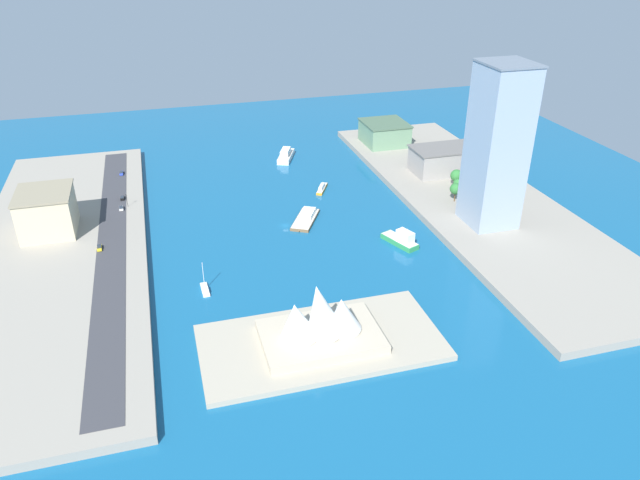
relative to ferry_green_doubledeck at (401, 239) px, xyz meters
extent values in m
plane|color=#145684|center=(44.75, -31.89, -2.58)|extent=(440.00, 440.00, 0.00)
cube|color=gray|center=(-53.40, -31.89, -0.95)|extent=(70.00, 240.00, 3.27)
cube|color=gray|center=(142.90, -31.89, -0.95)|extent=(70.00, 240.00, 3.27)
cube|color=#A89E89|center=(53.43, 58.44, -1.58)|extent=(80.61, 40.13, 2.00)
cube|color=#38383D|center=(122.05, -31.89, 0.76)|extent=(11.88, 228.00, 0.15)
cube|color=#2D8C4C|center=(0.36, -0.91, -1.41)|extent=(12.32, 19.24, 2.35)
cone|color=#2D8C4C|center=(3.95, -10.01, -1.41)|extent=(2.75, 2.75, 2.12)
cube|color=white|center=(-0.81, 2.05, 2.30)|extent=(6.76, 8.85, 5.05)
cube|color=beige|center=(0.36, -0.91, -0.18)|extent=(11.82, 18.47, 0.10)
cube|color=white|center=(87.15, 14.11, -2.13)|extent=(2.90, 9.71, 0.90)
cone|color=white|center=(87.29, 9.04, -2.13)|extent=(0.84, 0.84, 0.81)
cube|color=white|center=(87.12, 15.39, -1.22)|extent=(2.32, 3.86, 0.92)
cube|color=beige|center=(87.15, 14.11, -1.63)|extent=(2.79, 9.33, 0.10)
cylinder|color=silver|center=(87.16, 13.63, 3.99)|extent=(0.24, 0.24, 11.33)
cube|color=orange|center=(16.70, -67.80, -1.95)|extent=(9.75, 14.70, 1.27)
cone|color=orange|center=(12.99, -74.74, -1.95)|extent=(1.55, 1.55, 1.14)
cube|color=white|center=(17.28, -66.70, -0.31)|extent=(5.03, 7.24, 2.00)
cube|color=beige|center=(16.70, -67.80, -1.26)|extent=(9.36, 14.11, 0.10)
cube|color=silver|center=(24.38, -119.17, -1.11)|extent=(14.98, 23.03, 2.95)
cone|color=silver|center=(19.77, -130.07, -1.11)|extent=(3.48, 3.48, 2.65)
cube|color=white|center=(24.86, -118.05, 2.12)|extent=(8.53, 11.82, 3.50)
cube|color=beige|center=(24.38, -119.17, 0.42)|extent=(14.38, 22.11, 0.10)
cube|color=brown|center=(34.60, -34.19, -1.91)|extent=(18.95, 24.95, 1.34)
cone|color=brown|center=(40.43, -23.48, -1.91)|extent=(1.63, 1.63, 1.20)
cube|color=white|center=(32.69, -37.72, -0.34)|extent=(10.82, 12.98, 1.82)
cube|color=beige|center=(34.60, -34.19, -1.20)|extent=(18.19, 23.95, 0.10)
cube|color=#8C9EB2|center=(-44.12, -4.49, 36.33)|extent=(20.38, 22.30, 71.29)
cube|color=slate|center=(-44.12, -4.49, 72.38)|extent=(21.19, 23.20, 0.80)
cube|color=gray|center=(-57.55, -66.64, 7.32)|extent=(43.75, 20.93, 13.25)
cube|color=slate|center=(-57.55, -66.64, 14.34)|extent=(45.50, 21.77, 0.80)
cube|color=#C6B793|center=(148.24, -49.03, 9.78)|extent=(22.45, 26.03, 18.19)
cube|color=gray|center=(148.24, -49.03, 19.28)|extent=(23.34, 27.07, 0.80)
cube|color=slate|center=(-38.89, -120.85, 7.02)|extent=(25.24, 26.58, 12.67)
cube|color=#47624A|center=(-38.89, -120.85, 13.76)|extent=(26.25, 27.65, 0.80)
cylinder|color=black|center=(125.88, -23.39, 1.16)|extent=(0.28, 0.65, 0.64)
cylinder|color=black|center=(127.54, -23.32, 1.16)|extent=(0.28, 0.65, 0.64)
cylinder|color=black|center=(126.04, -26.97, 1.16)|extent=(0.28, 0.65, 0.64)
cylinder|color=black|center=(127.69, -26.90, 1.16)|extent=(0.28, 0.65, 0.64)
cube|color=yellow|center=(126.79, -25.14, 1.42)|extent=(2.07, 5.20, 0.72)
cube|color=#262D38|center=(126.80, -25.40, 2.05)|extent=(1.75, 2.94, 0.54)
cylinder|color=black|center=(119.21, -65.41, 1.16)|extent=(0.28, 0.65, 0.64)
cylinder|color=black|center=(117.52, -65.48, 1.16)|extent=(0.28, 0.65, 0.64)
cylinder|color=black|center=(119.07, -62.08, 1.16)|extent=(0.28, 0.65, 0.64)
cylinder|color=black|center=(117.39, -62.15, 1.16)|extent=(0.28, 0.65, 0.64)
cube|color=white|center=(118.30, -63.78, 1.46)|extent=(2.08, 4.83, 0.80)
cube|color=#262D38|center=(118.29, -63.54, 2.12)|extent=(1.77, 2.73, 0.53)
cylinder|color=black|center=(118.56, -77.78, 1.16)|extent=(0.27, 0.65, 0.64)
cylinder|color=black|center=(116.98, -77.74, 1.16)|extent=(0.27, 0.65, 0.64)
cylinder|color=black|center=(118.64, -74.68, 1.16)|extent=(0.27, 0.65, 0.64)
cylinder|color=black|center=(117.07, -74.64, 1.16)|extent=(0.27, 0.65, 0.64)
cube|color=black|center=(117.81, -76.21, 1.45)|extent=(1.90, 4.47, 0.79)
cube|color=#262D38|center=(117.82, -75.99, 2.09)|extent=(1.63, 2.52, 0.49)
cylinder|color=black|center=(119.31, -113.01, 1.16)|extent=(0.27, 0.65, 0.64)
cylinder|color=black|center=(117.72, -112.97, 1.16)|extent=(0.27, 0.65, 0.64)
cylinder|color=black|center=(119.40, -109.37, 1.16)|extent=(0.27, 0.65, 0.64)
cylinder|color=black|center=(117.81, -109.34, 1.16)|extent=(0.27, 0.65, 0.64)
cube|color=blue|center=(118.56, -111.17, 1.50)|extent=(1.91, 5.23, 0.88)
cube|color=#262D38|center=(118.57, -110.91, 2.18)|extent=(1.64, 2.94, 0.49)
cylinder|color=black|center=(115.24, -66.69, 3.44)|extent=(0.18, 0.18, 5.50)
cube|color=black|center=(115.24, -66.69, 6.69)|extent=(0.36, 0.36, 1.00)
sphere|color=red|center=(115.24, -66.69, 7.04)|extent=(0.24, 0.24, 0.24)
sphere|color=yellow|center=(115.24, -66.69, 6.69)|extent=(0.24, 0.24, 0.24)
sphere|color=green|center=(115.24, -66.69, 6.34)|extent=(0.24, 0.24, 0.24)
cube|color=#BCAD93|center=(53.43, 58.44, 0.92)|extent=(39.64, 26.64, 3.00)
cone|color=white|center=(45.95, 58.44, 8.45)|extent=(12.96, 11.95, 13.07)
cone|color=white|center=(53.43, 58.44, 11.78)|extent=(15.58, 12.68, 20.56)
cone|color=white|center=(61.60, 58.44, 8.85)|extent=(13.95, 12.78, 14.03)
cylinder|color=brown|center=(-49.93, -46.45, 2.35)|extent=(0.50, 0.50, 3.32)
sphere|color=#2D7233|center=(-49.93, -46.45, 6.55)|extent=(6.35, 6.35, 6.35)
cylinder|color=brown|center=(-46.68, -38.62, 2.32)|extent=(0.50, 0.50, 3.26)
sphere|color=#2D7233|center=(-46.68, -38.62, 5.77)|extent=(4.56, 4.56, 4.56)
cylinder|color=brown|center=(-40.37, -29.04, 2.91)|extent=(0.50, 0.50, 4.44)
sphere|color=#2D7233|center=(-40.37, -29.04, 7.39)|extent=(5.66, 5.66, 5.66)
camera|label=1|loc=(97.67, 213.07, 122.96)|focal=33.61mm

